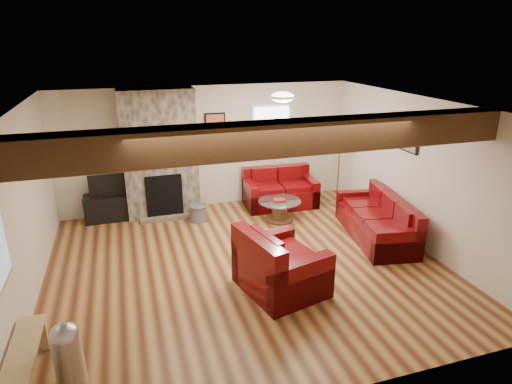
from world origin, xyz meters
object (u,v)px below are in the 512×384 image
armchair_red (282,260)px  tv_cabinet (112,207)px  sofa_three (376,217)px  television (110,184)px  floor_lamp (341,141)px  coffee_table (279,210)px  loveseat (280,188)px

armchair_red → tv_cabinet: bearing=20.9°
sofa_three → tv_cabinet: sofa_three is taller
sofa_three → television: (-4.47, 2.25, 0.35)m
floor_lamp → armchair_red: bearing=-130.2°
armchair_red → coffee_table: 2.45m
coffee_table → tv_cabinet: (-3.11, 1.02, 0.05)m
loveseat → coffee_table: 0.80m
sofa_three → loveseat: (-1.08, 1.95, 0.01)m
coffee_table → floor_lamp: bearing=15.8°
loveseat → coffee_table: size_ratio=1.78×
coffee_table → tv_cabinet: bearing=161.8°
tv_cabinet → floor_lamp: 4.75m
coffee_table → loveseat: bearing=68.7°
coffee_table → tv_cabinet: size_ratio=0.81×
tv_cabinet → sofa_three: bearing=-26.8°
coffee_table → television: 3.31m
television → floor_lamp: floor_lamp is taller
tv_cabinet → television: bearing=0.0°
tv_cabinet → loveseat: bearing=-5.1°
coffee_table → television: size_ratio=1.09×
coffee_table → floor_lamp: floor_lamp is taller
armchair_red → tv_cabinet: armchair_red is taller
television → coffee_table: bearing=-18.2°
sofa_three → floor_lamp: size_ratio=1.21×
coffee_table → television: television is taller
loveseat → armchair_red: size_ratio=1.31×
armchair_red → television: size_ratio=1.48×
sofa_three → loveseat: bearing=-141.1°
loveseat → sofa_three: bearing=-58.2°
sofa_three → television: television is taller
sofa_three → coffee_table: (-1.36, 1.24, -0.18)m
sofa_three → floor_lamp: floor_lamp is taller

